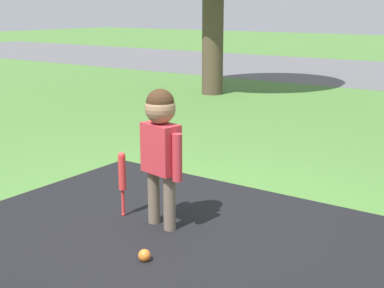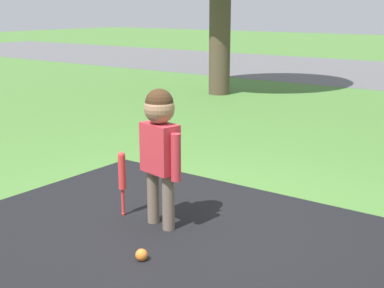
# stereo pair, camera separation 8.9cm
# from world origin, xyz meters

# --- Properties ---
(ground_plane) EXTENTS (60.00, 60.00, 0.00)m
(ground_plane) POSITION_xyz_m (0.00, 0.00, 0.00)
(ground_plane) COLOR #477533
(child) EXTENTS (0.43, 0.23, 1.06)m
(child) POSITION_xyz_m (-0.09, -0.18, 0.69)
(child) COLOR #6B5B4C
(child) RESTS_ON ground
(baseball_bat) EXTENTS (0.06, 0.06, 0.53)m
(baseball_bat) POSITION_xyz_m (-0.47, -0.19, 0.34)
(baseball_bat) COLOR red
(baseball_bat) RESTS_ON ground
(sports_ball) EXTENTS (0.08, 0.08, 0.08)m
(sports_ball) POSITION_xyz_m (0.18, -0.70, 0.04)
(sports_ball) COLOR orange
(sports_ball) RESTS_ON ground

